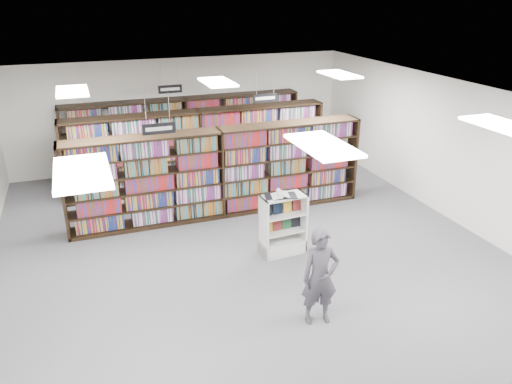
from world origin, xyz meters
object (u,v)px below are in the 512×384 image
object	(u,v)px
endcap_display	(282,232)
bookshelf_row_near	(220,173)
shopper	(320,277)
open_book	(280,195)

from	to	relation	value
endcap_display	bookshelf_row_near	bearing A→B (deg)	103.03
bookshelf_row_near	shopper	size ratio (longest dim) A/B	4.25
endcap_display	shopper	xyz separation A→B (m)	(-0.34, -2.33, 0.38)
shopper	endcap_display	bearing A→B (deg)	91.54
open_book	bookshelf_row_near	bearing A→B (deg)	116.56
bookshelf_row_near	open_book	distance (m)	2.35
bookshelf_row_near	open_book	world-z (taller)	bookshelf_row_near
bookshelf_row_near	endcap_display	xyz separation A→B (m)	(0.65, -2.22, -0.61)
bookshelf_row_near	shopper	distance (m)	4.57
open_book	shopper	world-z (taller)	shopper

